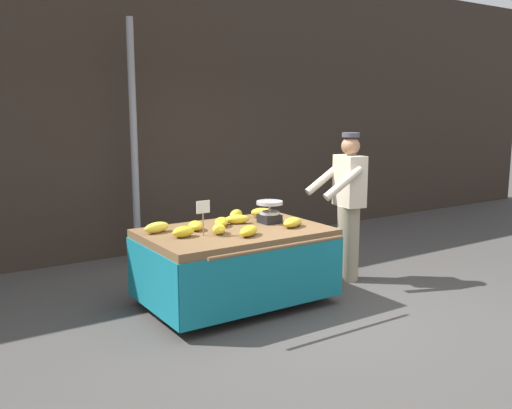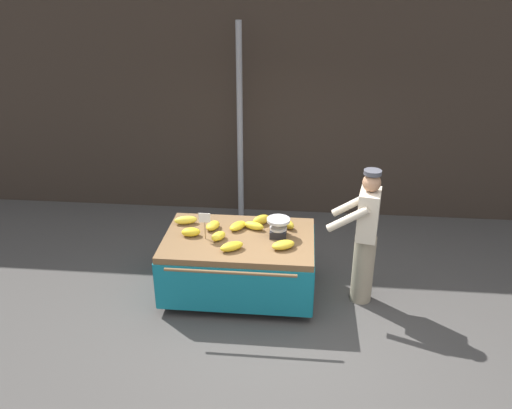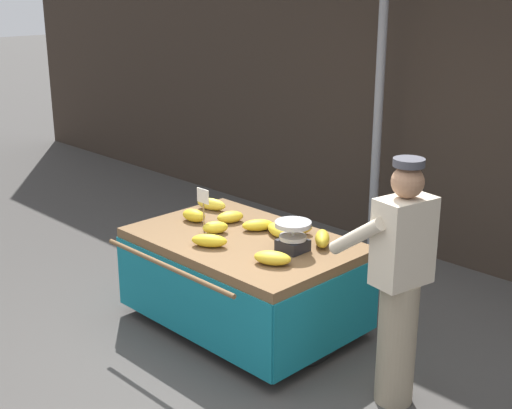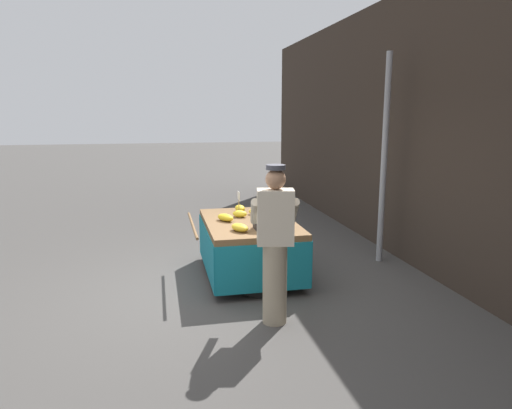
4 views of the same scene
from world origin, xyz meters
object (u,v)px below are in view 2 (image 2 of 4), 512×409
at_px(price_sign, 205,220).
at_px(banana_bunch_8, 218,236).
at_px(weighing_scale, 278,227).
at_px(banana_bunch_4, 283,245).
at_px(vendor_person, 365,237).
at_px(banana_bunch_7, 191,232).
at_px(banana_bunch_3, 213,226).
at_px(banana_bunch_5, 261,220).
at_px(banana_bunch_6, 254,226).
at_px(street_pole, 240,127).
at_px(banana_bunch_1, 186,220).
at_px(banana_cart, 239,251).
at_px(banana_bunch_2, 286,223).
at_px(banana_bunch_9, 232,246).
at_px(banana_bunch_0, 238,226).

relative_size(price_sign, banana_bunch_8, 1.63).
distance_m(weighing_scale, banana_bunch_4, 0.32).
bearing_deg(vendor_person, banana_bunch_7, -179.84).
distance_m(banana_bunch_4, banana_bunch_7, 1.15).
bearing_deg(banana_bunch_7, banana_bunch_3, 41.28).
distance_m(banana_bunch_5, banana_bunch_6, 0.17).
relative_size(street_pole, banana_bunch_1, 10.65).
bearing_deg(banana_cart, price_sign, -169.12).
height_order(price_sign, banana_bunch_3, price_sign).
distance_m(banana_bunch_1, banana_bunch_2, 1.28).
distance_m(banana_bunch_1, banana_bunch_8, 0.61).
bearing_deg(street_pole, vendor_person, -50.41).
height_order(banana_bunch_3, vendor_person, vendor_person).
bearing_deg(banana_bunch_5, price_sign, -144.66).
relative_size(banana_bunch_8, banana_bunch_9, 0.74).
bearing_deg(banana_bunch_2, street_pole, 114.26).
height_order(street_pole, weighing_scale, street_pole).
height_order(street_pole, banana_bunch_9, street_pole).
bearing_deg(banana_bunch_3, banana_bunch_7, -138.72).
bearing_deg(banana_bunch_9, street_pole, 94.57).
height_order(banana_cart, banana_bunch_6, banana_bunch_6).
relative_size(banana_cart, banana_bunch_8, 8.80).
bearing_deg(banana_bunch_8, banana_bunch_3, 112.90).
distance_m(weighing_scale, banana_bunch_6, 0.35).
distance_m(price_sign, banana_bunch_1, 0.52).
relative_size(banana_bunch_4, banana_bunch_9, 0.98).
xyz_separation_m(banana_bunch_2, banana_bunch_5, (-0.32, 0.06, 0.00)).
relative_size(price_sign, banana_bunch_4, 1.22).
relative_size(weighing_scale, price_sign, 0.82).
height_order(banana_bunch_0, banana_bunch_5, banana_bunch_5).
height_order(banana_bunch_0, banana_bunch_7, banana_bunch_7).
bearing_deg(banana_bunch_7, banana_bunch_1, 112.93).
bearing_deg(banana_bunch_8, banana_bunch_1, 141.74).
distance_m(weighing_scale, vendor_person, 1.03).
bearing_deg(price_sign, banana_bunch_0, 38.10).
height_order(banana_bunch_1, banana_bunch_2, banana_bunch_2).
bearing_deg(banana_bunch_5, banana_bunch_4, -62.93).
bearing_deg(banana_bunch_5, banana_bunch_3, -161.68).
bearing_deg(banana_bunch_6, banana_bunch_8, -141.78).
distance_m(street_pole, banana_bunch_7, 2.25).
xyz_separation_m(banana_bunch_0, banana_bunch_2, (0.60, 0.11, 0.01)).
xyz_separation_m(banana_cart, banana_bunch_8, (-0.24, -0.09, 0.25)).
xyz_separation_m(price_sign, banana_bunch_0, (0.36, 0.28, -0.20)).
distance_m(price_sign, banana_bunch_5, 0.80).
xyz_separation_m(street_pole, banana_bunch_7, (-0.35, -2.10, -0.71)).
bearing_deg(street_pole, banana_bunch_3, -93.47).
bearing_deg(street_pole, banana_bunch_0, -84.05).
bearing_deg(banana_bunch_6, banana_bunch_4, -49.44).
distance_m(street_pole, price_sign, 2.22).
bearing_deg(banana_bunch_8, banana_bunch_0, 56.36).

